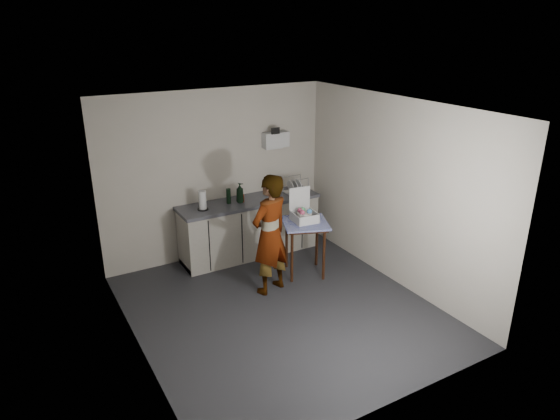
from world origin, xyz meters
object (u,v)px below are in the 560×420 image
standing_man (270,235)px  soda_can (242,198)px  soap_bottle (240,193)px  bakery_box (304,214)px  dark_bottle (229,196)px  kitchen_counter (250,229)px  dish_rack (295,189)px  side_table (305,229)px  paper_towel (202,201)px

standing_man → soda_can: bearing=-115.8°
soap_bottle → bakery_box: bearing=-58.2°
dark_bottle → soap_bottle: bearing=-14.2°
kitchen_counter → dish_rack: bearing=-3.0°
side_table → bakery_box: bakery_box is taller
side_table → dish_rack: size_ratio=2.20×
side_table → soap_bottle: bearing=140.9°
standing_man → soda_can: (0.16, 1.16, 0.13)m
soda_can → paper_towel: paper_towel is taller
standing_man → dish_rack: standing_man is taller
soap_bottle → side_table: bearing=-60.2°
standing_man → dish_rack: bearing=-151.9°
standing_man → soda_can: size_ratio=14.52×
kitchen_counter → bakery_box: (0.41, -0.93, 0.49)m
paper_towel → bakery_box: bakery_box is taller
paper_towel → dish_rack: 1.58m
soap_bottle → kitchen_counter: bearing=6.2°
soda_can → soap_bottle: bearing=176.7°
paper_towel → dish_rack: bearing=-0.2°
soda_can → dish_rack: (0.93, -0.02, 0.00)m
paper_towel → soda_can: bearing=1.5°
soda_can → bakery_box: (0.53, -0.92, -0.05)m
standing_man → paper_towel: (-0.49, 1.15, 0.21)m
side_table → dish_rack: bearing=87.8°
dark_bottle → standing_man: bearing=-87.7°
dark_bottle → soda_can: bearing=-12.4°
bakery_box → soda_can: bearing=126.2°
kitchen_counter → standing_man: (-0.28, -1.18, 0.41)m
standing_man → dark_bottle: bearing=-105.8°
kitchen_counter → side_table: kitchen_counter is taller
kitchen_counter → bakery_box: 1.13m
soda_can → bakery_box: bearing=-59.8°
soda_can → bakery_box: 1.06m
dish_rack → bakery_box: bakery_box is taller
side_table → paper_towel: paper_towel is taller
soap_bottle → soda_can: bearing=-3.3°
side_table → standing_man: size_ratio=0.49×
paper_towel → soap_bottle: bearing=1.8°
kitchen_counter → paper_towel: (-0.77, -0.04, 0.62)m
side_table → soap_bottle: 1.18m
soda_can → dark_bottle: size_ratio=0.50×
soda_can → paper_towel: 0.65m
dark_bottle → dish_rack: size_ratio=0.63×
soap_bottle → bakery_box: bakery_box is taller
soap_bottle → soda_can: (0.04, -0.00, -0.09)m
side_table → dish_rack: dish_rack is taller
dark_bottle → dish_rack: bearing=-3.5°
side_table → paper_towel: (-1.17, 0.96, 0.34)m
kitchen_counter → side_table: size_ratio=2.76×
standing_man → paper_towel: 1.26m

